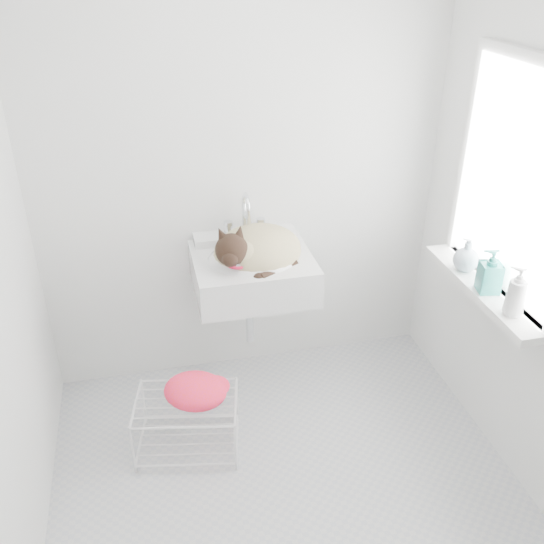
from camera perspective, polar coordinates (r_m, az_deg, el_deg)
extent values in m
cube|color=#B7B7B7|center=(3.05, 1.30, -19.35)|extent=(2.20, 2.00, 0.02)
cube|color=silver|center=(3.17, -2.95, 10.09)|extent=(2.20, 0.02, 2.50)
cube|color=silver|center=(2.74, 24.60, 4.20)|extent=(0.02, 2.00, 2.50)
cube|color=white|center=(2.84, 22.49, 7.72)|extent=(0.01, 0.80, 1.00)
cube|color=white|center=(2.83, 22.24, 7.70)|extent=(0.04, 0.90, 1.10)
cube|color=white|center=(3.01, 19.46, -1.53)|extent=(0.16, 0.88, 0.04)
cube|color=silver|center=(3.09, -1.91, 1.53)|extent=(0.62, 0.54, 0.25)
ellipsoid|color=tan|center=(3.08, -1.33, 2.00)|extent=(0.52, 0.47, 0.23)
sphere|color=black|center=(2.94, -4.36, 2.84)|extent=(0.20, 0.20, 0.16)
torus|color=#B10E2D|center=(2.96, -3.94, 2.01)|extent=(0.17, 0.17, 0.07)
cube|color=silver|center=(3.14, -8.09, -14.12)|extent=(0.55, 0.43, 0.30)
ellipsoid|color=#F92E00|center=(3.01, -7.30, -11.73)|extent=(0.38, 0.34, 0.13)
imported|color=white|center=(2.82, 21.93, -3.77)|extent=(0.11, 0.11, 0.19)
imported|color=#1D6F67|center=(2.96, 19.84, -1.70)|extent=(0.12, 0.11, 0.21)
imported|color=#ABBBCA|center=(3.12, 17.90, 0.23)|extent=(0.18, 0.18, 0.16)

